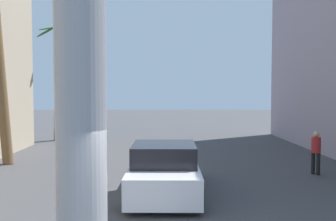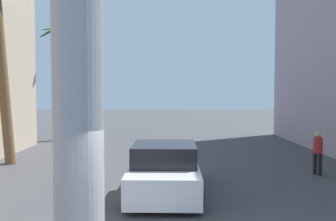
{
  "view_description": "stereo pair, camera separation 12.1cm",
  "coord_description": "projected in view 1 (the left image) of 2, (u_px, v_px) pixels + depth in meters",
  "views": [
    {
      "loc": [
        -0.19,
        -5.8,
        3.13
      ],
      "look_at": [
        0.0,
        4.46,
        2.59
      ],
      "focal_mm": 40.0,
      "sensor_mm": 36.0,
      "label": 1
    },
    {
      "loc": [
        -0.06,
        -5.8,
        3.13
      ],
      "look_at": [
        0.0,
        4.46,
        2.59
      ],
      "focal_mm": 40.0,
      "sensor_mm": 36.0,
      "label": 2
    }
  ],
  "objects": [
    {
      "name": "ground_plane",
      "position": [
        166.0,
        164.0,
        15.94
      ],
      "size": [
        92.4,
        92.4,
        0.0
      ],
      "primitive_type": "plane",
      "color": "#424244"
    },
    {
      "name": "pedestrian_mid_right",
      "position": [
        316.0,
        149.0,
        13.95
      ],
      "size": [
        0.48,
        0.48,
        1.62
      ],
      "color": "black",
      "rests_on": "ground"
    },
    {
      "name": "palm_tree_mid_left",
      "position": [
        0.0,
        57.0,
        15.63
      ],
      "size": [
        2.76,
        2.48,
        7.88
      ],
      "color": "brown",
      "rests_on": "ground"
    },
    {
      "name": "car_lead",
      "position": [
        164.0,
        170.0,
        11.4
      ],
      "size": [
        2.22,
        4.88,
        1.56
      ],
      "color": "black",
      "rests_on": "ground"
    },
    {
      "name": "palm_tree_far_left",
      "position": [
        58.0,
        72.0,
        23.32
      ],
      "size": [
        2.94,
        2.83,
        7.29
      ],
      "color": "brown",
      "rests_on": "ground"
    }
  ]
}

